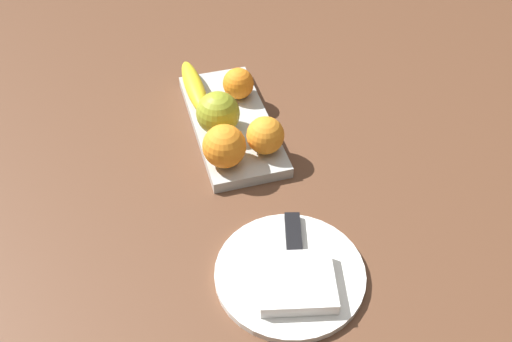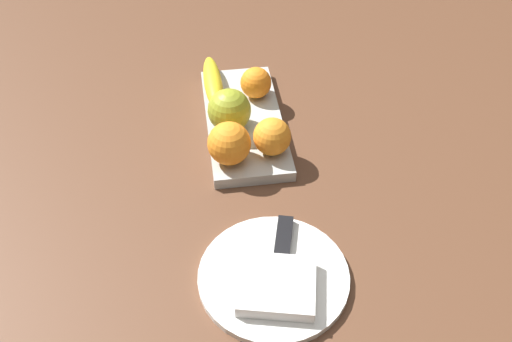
# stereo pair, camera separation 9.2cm
# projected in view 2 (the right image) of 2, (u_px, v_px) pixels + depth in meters

# --- Properties ---
(ground_plane) EXTENTS (2.40, 2.40, 0.00)m
(ground_plane) POSITION_uv_depth(u_px,v_px,m) (245.00, 132.00, 1.07)
(ground_plane) COLOR brown
(fruit_tray) EXTENTS (0.32, 0.14, 0.02)m
(fruit_tray) POSITION_uv_depth(u_px,v_px,m) (243.00, 122.00, 1.08)
(fruit_tray) COLOR #B5B9B5
(fruit_tray) RESTS_ON ground_plane
(apple) EXTENTS (0.08, 0.08, 0.08)m
(apple) POSITION_uv_depth(u_px,v_px,m) (229.00, 110.00, 1.02)
(apple) COLOR #919E27
(apple) RESTS_ON fruit_tray
(banana) EXTENTS (0.18, 0.04, 0.04)m
(banana) POSITION_uv_depth(u_px,v_px,m) (213.00, 83.00, 1.12)
(banana) COLOR yellow
(banana) RESTS_ON fruit_tray
(orange_near_apple) EXTENTS (0.07, 0.07, 0.07)m
(orange_near_apple) POSITION_uv_depth(u_px,v_px,m) (272.00, 137.00, 0.98)
(orange_near_apple) COLOR orange
(orange_near_apple) RESTS_ON fruit_tray
(orange_near_banana) EXTENTS (0.06, 0.06, 0.06)m
(orange_near_banana) POSITION_uv_depth(u_px,v_px,m) (256.00, 83.00, 1.10)
(orange_near_banana) COLOR orange
(orange_near_banana) RESTS_ON fruit_tray
(orange_center) EXTENTS (0.08, 0.08, 0.08)m
(orange_center) POSITION_uv_depth(u_px,v_px,m) (229.00, 143.00, 0.96)
(orange_center) COLOR orange
(orange_center) RESTS_ON fruit_tray
(dinner_plate) EXTENTS (0.22, 0.22, 0.01)m
(dinner_plate) POSITION_uv_depth(u_px,v_px,m) (272.00, 277.00, 0.83)
(dinner_plate) COLOR white
(dinner_plate) RESTS_ON ground_plane
(folded_napkin) EXTENTS (0.12, 0.13, 0.02)m
(folded_napkin) POSITION_uv_depth(u_px,v_px,m) (276.00, 286.00, 0.80)
(folded_napkin) COLOR white
(folded_napkin) RESTS_ON dinner_plate
(knife) EXTENTS (0.18, 0.07, 0.01)m
(knife) POSITION_uv_depth(u_px,v_px,m) (282.00, 249.00, 0.85)
(knife) COLOR silver
(knife) RESTS_ON dinner_plate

